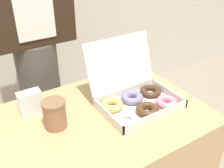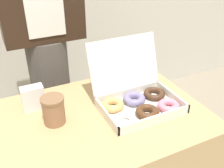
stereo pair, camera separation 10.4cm
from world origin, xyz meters
name	(u,v)px [view 1 (the left image)]	position (x,y,z in m)	size (l,w,h in m)	color
donut_box	(136,97)	(0.22, -0.01, 0.76)	(0.35, 0.32, 0.27)	silver
coffee_cup	(55,114)	(-0.13, 0.04, 0.78)	(0.09, 0.09, 0.12)	#8C6042
napkin_holder	(30,103)	(-0.19, 0.17, 0.78)	(0.09, 0.05, 0.11)	silver
person_customer	(33,41)	(-0.03, 0.56, 0.89)	(0.42, 0.23, 1.66)	#4C4742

